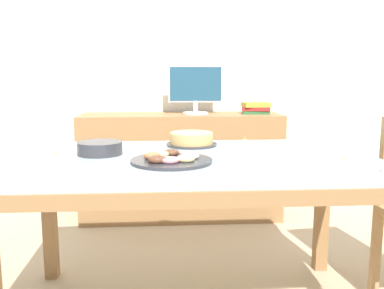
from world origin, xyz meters
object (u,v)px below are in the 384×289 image
(plate_stack, at_px, (100,148))
(tealight_near_cakes, at_px, (344,161))
(computer_monitor, at_px, (196,90))
(cake_chocolate_round, at_px, (192,139))
(pastry_platter, at_px, (171,159))
(tealight_centre, at_px, (55,156))
(book_stack, at_px, (256,108))
(tealight_left_edge, at_px, (276,144))
(tealight_right_edge, at_px, (245,141))

(plate_stack, relative_size, tealight_near_cakes, 5.25)
(computer_monitor, distance_m, cake_chocolate_round, 1.16)
(pastry_platter, distance_m, tealight_centre, 0.54)
(cake_chocolate_round, xyz_separation_m, plate_stack, (-0.44, -0.22, -0.00))
(book_stack, distance_m, cake_chocolate_round, 1.28)
(tealight_left_edge, relative_size, tealight_near_cakes, 1.00)
(tealight_right_edge, bearing_deg, cake_chocolate_round, -168.72)
(book_stack, height_order, plate_stack, book_stack)
(book_stack, bearing_deg, plate_stack, -127.30)
(computer_monitor, height_order, book_stack, computer_monitor)
(pastry_platter, height_order, tealight_centre, pastry_platter)
(book_stack, relative_size, cake_chocolate_round, 0.88)
(cake_chocolate_round, bearing_deg, plate_stack, -153.39)
(tealight_centre, height_order, tealight_right_edge, same)
(book_stack, xyz_separation_m, cake_chocolate_round, (-0.59, -1.13, -0.07))
(pastry_platter, relative_size, tealight_right_edge, 8.75)
(tealight_near_cakes, xyz_separation_m, tealight_right_edge, (-0.32, 0.56, 0.00))
(computer_monitor, distance_m, book_stack, 0.50)
(computer_monitor, height_order, cake_chocolate_round, computer_monitor)
(pastry_platter, bearing_deg, tealight_left_edge, 34.95)
(pastry_platter, distance_m, tealight_near_cakes, 0.73)
(tealight_left_edge, height_order, tealight_centre, same)
(book_stack, height_order, tealight_near_cakes, book_stack)
(cake_chocolate_round, height_order, tealight_near_cakes, cake_chocolate_round)
(tealight_centre, relative_size, tealight_right_edge, 1.00)
(cake_chocolate_round, height_order, plate_stack, cake_chocolate_round)
(tealight_left_edge, bearing_deg, plate_stack, -168.39)
(book_stack, xyz_separation_m, tealight_right_edge, (-0.29, -1.07, -0.10))
(tealight_right_edge, bearing_deg, plate_stack, -159.15)
(computer_monitor, height_order, tealight_left_edge, computer_monitor)
(cake_chocolate_round, height_order, tealight_centre, cake_chocolate_round)
(book_stack, bearing_deg, pastry_platter, -114.21)
(tealight_left_edge, xyz_separation_m, tealight_right_edge, (-0.15, 0.10, 0.00))
(tealight_near_cakes, bearing_deg, plate_stack, 165.36)
(plate_stack, distance_m, tealight_left_edge, 0.91)
(cake_chocolate_round, height_order, tealight_left_edge, cake_chocolate_round)
(pastry_platter, bearing_deg, plate_stack, 147.89)
(pastry_platter, relative_size, tealight_left_edge, 8.75)
(tealight_left_edge, xyz_separation_m, tealight_centre, (-1.08, -0.26, 0.00))
(cake_chocolate_round, bearing_deg, tealight_near_cakes, -39.20)
(pastry_platter, relative_size, tealight_near_cakes, 8.75)
(plate_stack, height_order, tealight_near_cakes, plate_stack)
(tealight_near_cakes, bearing_deg, tealight_left_edge, 110.34)
(cake_chocolate_round, xyz_separation_m, tealight_near_cakes, (0.61, -0.50, -0.02))
(cake_chocolate_round, bearing_deg, tealight_centre, -154.98)
(cake_chocolate_round, bearing_deg, tealight_left_edge, -5.26)
(cake_chocolate_round, distance_m, plate_stack, 0.50)
(book_stack, bearing_deg, tealight_right_edge, -105.23)
(computer_monitor, bearing_deg, plate_stack, -112.17)
(computer_monitor, distance_m, tealight_near_cakes, 1.72)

